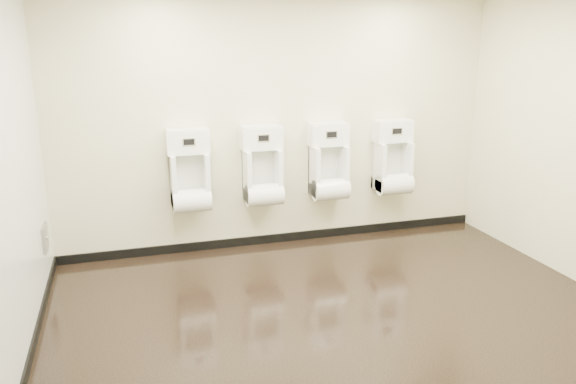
% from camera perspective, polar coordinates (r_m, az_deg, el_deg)
% --- Properties ---
extents(ground, '(5.00, 3.50, 0.00)m').
position_cam_1_polar(ground, '(5.15, 4.74, -11.57)').
color(ground, black).
rests_on(ground, ground).
extents(back_wall, '(5.00, 0.02, 2.80)m').
position_cam_1_polar(back_wall, '(6.31, -0.79, 6.96)').
color(back_wall, beige).
rests_on(back_wall, ground).
extents(front_wall, '(5.00, 0.02, 2.80)m').
position_cam_1_polar(front_wall, '(3.18, 16.86, -2.40)').
color(front_wall, beige).
rests_on(front_wall, ground).
extents(left_wall, '(0.02, 3.50, 2.80)m').
position_cam_1_polar(left_wall, '(4.43, -26.54, 1.60)').
color(left_wall, beige).
rests_on(left_wall, ground).
extents(tile_overlay_left, '(0.01, 3.50, 2.80)m').
position_cam_1_polar(tile_overlay_left, '(4.43, -26.48, 1.60)').
color(tile_overlay_left, white).
rests_on(tile_overlay_left, ground).
extents(skirting_back, '(5.00, 0.02, 0.10)m').
position_cam_1_polar(skirting_back, '(6.64, -0.72, -4.66)').
color(skirting_back, black).
rests_on(skirting_back, ground).
extents(skirting_left, '(0.02, 3.50, 0.10)m').
position_cam_1_polar(skirting_left, '(4.89, -24.45, -13.91)').
color(skirting_left, black).
rests_on(skirting_left, ground).
extents(access_panel, '(0.04, 0.25, 0.25)m').
position_cam_1_polar(access_panel, '(5.81, -23.46, -4.29)').
color(access_panel, '#9E9EA3').
rests_on(access_panel, left_wall).
extents(urinal_0, '(0.46, 0.35, 0.86)m').
position_cam_1_polar(urinal_0, '(6.06, -9.94, 1.53)').
color(urinal_0, white).
rests_on(urinal_0, back_wall).
extents(urinal_1, '(0.46, 0.35, 0.86)m').
position_cam_1_polar(urinal_1, '(6.20, -2.59, 2.06)').
color(urinal_1, white).
rests_on(urinal_1, back_wall).
extents(urinal_2, '(0.46, 0.35, 0.86)m').
position_cam_1_polar(urinal_2, '(6.43, 4.19, 2.53)').
color(urinal_2, white).
rests_on(urinal_2, back_wall).
extents(urinal_3, '(0.46, 0.35, 0.86)m').
position_cam_1_polar(urinal_3, '(6.76, 10.61, 2.93)').
color(urinal_3, white).
rests_on(urinal_3, back_wall).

